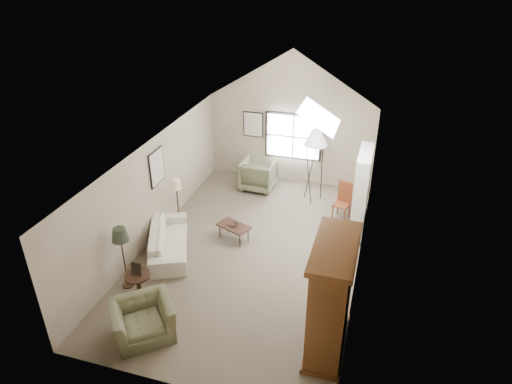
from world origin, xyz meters
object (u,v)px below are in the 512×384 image
(sofa, at_px, (169,240))
(coffee_table, at_px, (234,232))
(armchair_near, at_px, (143,320))
(side_table, at_px, (139,285))
(armchair_far, at_px, (258,174))
(armoire, at_px, (331,298))
(side_chair, at_px, (342,201))

(sofa, xyz_separation_m, coffee_table, (1.32, 0.91, -0.11))
(armchair_near, distance_m, coffee_table, 3.51)
(armchair_near, relative_size, side_table, 2.04)
(sofa, relative_size, armchair_near, 1.96)
(armchair_near, xyz_separation_m, armchair_far, (0.39, 6.29, 0.10))
(sofa, bearing_deg, coffee_table, -79.39)
(armoire, height_order, sofa, armoire)
(armchair_far, distance_m, side_chair, 2.81)
(armchair_far, bearing_deg, side_chair, 159.56)
(coffee_table, bearing_deg, side_table, -115.86)
(armchair_near, relative_size, armchair_far, 1.09)
(armoire, bearing_deg, sofa, 155.70)
(sofa, height_order, armchair_near, armchair_near)
(coffee_table, distance_m, side_chair, 3.02)
(armoire, relative_size, side_chair, 2.16)
(armchair_near, bearing_deg, armchair_far, 46.51)
(coffee_table, height_order, side_chair, side_chair)
(sofa, bearing_deg, side_chair, -78.18)
(armoire, relative_size, coffee_table, 2.73)
(armoire, xyz_separation_m, armchair_near, (-3.32, -0.72, -0.75))
(armoire, bearing_deg, coffee_table, 134.97)
(armchair_near, xyz_separation_m, coffee_table, (0.59, 3.46, -0.15))
(sofa, bearing_deg, armchair_near, 171.88)
(armoire, relative_size, armchair_far, 2.20)
(side_table, bearing_deg, sofa, 93.58)
(side_table, bearing_deg, armoire, -3.32)
(coffee_table, bearing_deg, sofa, -145.38)
(armchair_far, bearing_deg, side_table, 80.45)
(armchair_far, relative_size, side_table, 1.87)
(coffee_table, distance_m, side_table, 2.79)
(coffee_table, height_order, side_table, side_table)
(armoire, bearing_deg, armchair_far, 117.80)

